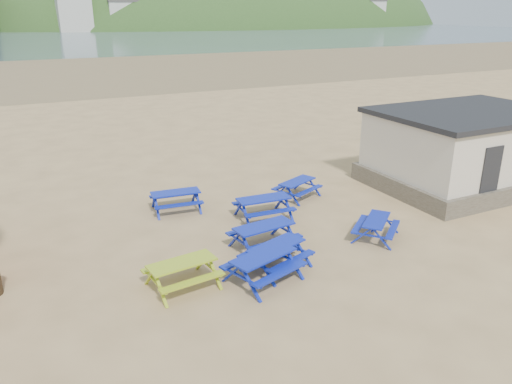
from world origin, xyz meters
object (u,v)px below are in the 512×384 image
picnic_table_blue_a (176,201)px  picnic_table_yellow (183,274)px  amenity_block (465,148)px  picnic_table_blue_b (264,208)px

picnic_table_blue_a → picnic_table_yellow: 5.49m
picnic_table_yellow → amenity_block: bearing=4.9°
picnic_table_blue_b → amenity_block: (9.23, -0.39, 1.18)m
picnic_table_blue_b → amenity_block: bearing=1.5°
amenity_block → picnic_table_blue_b: bearing=177.6°
picnic_table_blue_b → picnic_table_yellow: bearing=-137.9°
picnic_table_blue_b → picnic_table_blue_a: bearing=144.5°
picnic_table_blue_a → picnic_table_yellow: (-1.53, -5.27, 0.01)m
picnic_table_blue_b → amenity_block: size_ratio=0.27×
picnic_table_blue_a → amenity_block: (11.76, -2.48, 1.20)m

